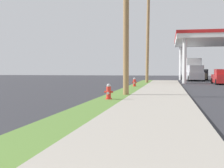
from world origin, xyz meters
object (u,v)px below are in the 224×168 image
fire_hydrant_third (134,82)px  truck_silver_on_apron (193,70)px  utility_pole_midground (126,6)px  utility_pole_background (148,35)px  car_tan_by_near_pump (199,75)px  car_red_by_far_pump (223,77)px  fire_hydrant_second (109,92)px

fire_hydrant_third → truck_silver_on_apron: 19.30m
utility_pole_midground → utility_pole_background: 16.31m
utility_pole_midground → utility_pole_background: bearing=89.8°
utility_pole_midground → car_tan_by_near_pump: bearing=77.4°
utility_pole_background → car_red_by_far_pump: (7.90, 0.34, -4.55)m
fire_hydrant_third → utility_pole_background: 9.13m
car_red_by_far_pump → truck_silver_on_apron: (-2.37, 10.22, 0.77)m
fire_hydrant_third → fire_hydrant_second: bearing=-89.7°
fire_hydrant_second → utility_pole_background: 19.71m
utility_pole_background → car_tan_by_near_pump: (6.80, 14.34, -4.55)m
truck_silver_on_apron → fire_hydrant_third: bearing=-108.4°
fire_hydrant_third → truck_silver_on_apron: bearing=71.6°
fire_hydrant_third → utility_pole_background: size_ratio=0.07×
fire_hydrant_second → truck_silver_on_apron: bearing=78.5°
utility_pole_midground → car_tan_by_near_pump: 31.71m
car_tan_by_near_pump → fire_hydrant_third: bearing=-108.4°
fire_hydrant_second → utility_pole_background: bearing=88.5°
utility_pole_background → car_tan_by_near_pump: bearing=64.6°
utility_pole_background → car_tan_by_near_pump: size_ratio=2.24×
fire_hydrant_third → utility_pole_background: (0.55, 7.73, 4.83)m
utility_pole_midground → car_red_by_far_pump: size_ratio=2.17×
utility_pole_midground → car_tan_by_near_pump: size_ratio=2.16×
car_tan_by_near_pump → truck_silver_on_apron: size_ratio=0.69×
car_tan_by_near_pump → car_red_by_far_pump: same height
fire_hydrant_second → fire_hydrant_third: bearing=90.3°
utility_pole_midground → utility_pole_background: (0.06, 16.31, 0.18)m
car_tan_by_near_pump → utility_pole_background: bearing=-115.4°
car_red_by_far_pump → utility_pole_midground: bearing=-115.6°
car_tan_by_near_pump → truck_silver_on_apron: 4.06m
utility_pole_midground → car_red_by_far_pump: bearing=64.4°
truck_silver_on_apron → utility_pole_background: bearing=-117.7°
fire_hydrant_third → truck_silver_on_apron: (6.09, 18.29, 1.04)m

